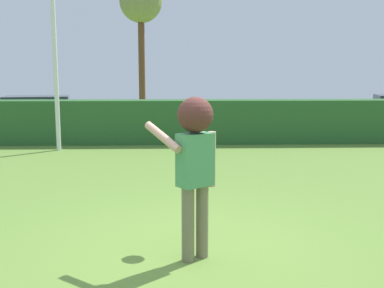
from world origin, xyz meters
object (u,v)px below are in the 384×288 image
object	(u,v)px
person	(195,153)
bare_elm_tree	(141,5)
frisbee	(186,157)
lamppost	(54,36)
parked_car_silver	(38,112)

from	to	relation	value
person	bare_elm_tree	distance (m)	16.50
frisbee	bare_elm_tree	world-z (taller)	bare_elm_tree
person	frisbee	size ratio (longest dim) A/B	7.41
lamppost	parked_car_silver	bearing A→B (deg)	112.55
person	frisbee	distance (m)	0.55
person	parked_car_silver	xyz separation A→B (m)	(-5.16, 11.87, -0.51)
frisbee	lamppost	bearing A→B (deg)	115.06
lamppost	bare_elm_tree	size ratio (longest dim) A/B	0.89
person	parked_car_silver	size ratio (longest dim) A/B	0.41
lamppost	bare_elm_tree	world-z (taller)	bare_elm_tree
lamppost	frisbee	bearing A→B (deg)	-64.94
frisbee	lamppost	size ratio (longest dim) A/B	0.05
person	bare_elm_tree	xyz separation A→B (m)	(-1.69, 15.97, 3.79)
person	parked_car_silver	bearing A→B (deg)	113.48
lamppost	parked_car_silver	distance (m)	5.23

